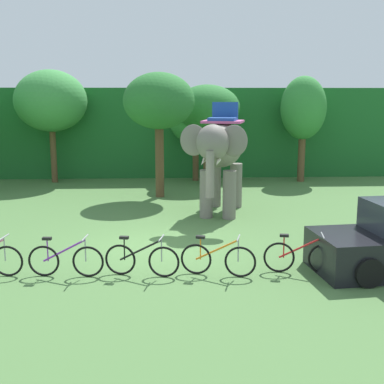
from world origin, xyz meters
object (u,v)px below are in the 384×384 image
(elephant, at_px, (221,150))
(bike_purple, at_px, (66,260))
(tree_far_left, at_px, (159,102))
(tree_center_right, at_px, (207,109))
(tree_center, at_px, (51,101))
(tree_left, at_px, (196,120))
(bike_black, at_px, (142,259))
(bike_red, at_px, (301,257))
(tree_far_right, at_px, (303,109))
(bike_orange, at_px, (218,259))

(elephant, bearing_deg, bike_purple, -124.65)
(tree_far_left, relative_size, tree_center_right, 1.09)
(tree_center, bearing_deg, elephant, -44.21)
(tree_far_left, relative_size, tree_left, 1.22)
(bike_black, bearing_deg, tree_far_left, 88.28)
(tree_left, relative_size, bike_red, 2.38)
(tree_far_left, height_order, tree_center_right, tree_far_left)
(tree_far_left, relative_size, bike_black, 2.91)
(bike_purple, bearing_deg, elephant, 55.35)
(tree_far_right, bearing_deg, tree_left, 174.05)
(tree_center, xyz_separation_m, elephant, (7.11, -6.92, -1.56))
(bike_red, bearing_deg, tree_left, 97.33)
(tree_center, height_order, bike_purple, tree_center)
(tree_far_right, distance_m, bike_purple, 15.45)
(tree_left, bearing_deg, bike_red, -82.67)
(tree_center, relative_size, bike_purple, 3.04)
(tree_center, distance_m, bike_orange, 14.82)
(elephant, relative_size, bike_orange, 2.54)
(tree_left, relative_size, tree_far_right, 0.82)
(tree_far_left, bearing_deg, tree_center, 143.17)
(tree_center_right, height_order, elephant, tree_center_right)
(bike_orange, bearing_deg, tree_center_right, 86.70)
(tree_left, xyz_separation_m, tree_far_right, (4.98, -0.52, 0.54))
(tree_center_right, xyz_separation_m, elephant, (-0.02, -6.16, -1.23))
(tree_left, distance_m, bike_orange, 13.33)
(tree_center_right, relative_size, bike_purple, 2.64)
(tree_center_right, bearing_deg, tree_left, 116.74)
(tree_far_right, distance_m, bike_orange, 13.94)
(tree_left, height_order, tree_far_right, tree_far_right)
(tree_center, xyz_separation_m, tree_far_left, (5.01, -3.75, 0.00))
(tree_center, xyz_separation_m, bike_red, (8.34, -12.84, -3.37))
(tree_center_right, bearing_deg, bike_red, -84.31)
(bike_purple, bearing_deg, tree_center, 103.37)
(tree_left, distance_m, bike_black, 13.41)
(bike_black, relative_size, bike_red, 1.00)
(tree_center_right, bearing_deg, tree_far_right, 5.28)
(tree_far_left, height_order, elephant, tree_far_left)
(tree_far_left, xyz_separation_m, bike_red, (3.33, -9.09, -3.37))
(tree_center_right, relative_size, bike_red, 2.66)
(elephant, bearing_deg, tree_center_right, 89.78)
(tree_far_right, relative_size, bike_orange, 2.94)
(tree_left, distance_m, tree_far_right, 5.03)
(elephant, height_order, bike_orange, elephant)
(elephant, relative_size, bike_black, 2.52)
(tree_far_left, relative_size, bike_purple, 2.87)
(tree_center, bearing_deg, bike_purple, -76.63)
(tree_far_right, bearing_deg, bike_purple, -124.60)
(elephant, bearing_deg, tree_far_right, 55.45)
(tree_far_left, relative_size, elephant, 1.16)
(tree_far_left, distance_m, bike_orange, 9.87)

